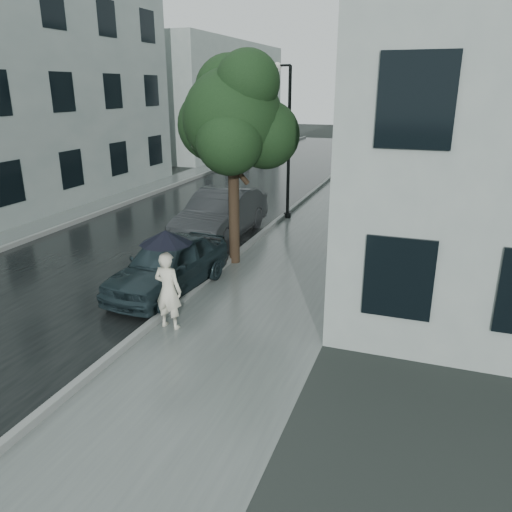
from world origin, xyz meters
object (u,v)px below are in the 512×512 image
at_px(street_tree, 234,117).
at_px(car_near, 169,264).
at_px(pedestrian, 168,290).
at_px(lamp_post, 286,133).
at_px(car_far, 221,214).

xyz_separation_m(street_tree, car_near, (-0.75, -2.57, -3.36)).
bearing_deg(pedestrian, street_tree, -82.56).
height_order(pedestrian, car_near, pedestrian).
relative_size(street_tree, lamp_post, 1.02).
height_order(pedestrian, lamp_post, lamp_post).
xyz_separation_m(street_tree, lamp_post, (-0.14, 5.39, -0.84)).
height_order(pedestrian, car_far, pedestrian).
bearing_deg(pedestrian, car_near, -56.91).
bearing_deg(lamp_post, car_far, -94.18).
relative_size(pedestrian, car_far, 0.35).
relative_size(pedestrian, lamp_post, 0.30).
relative_size(lamp_post, car_near, 1.43).
distance_m(car_near, car_far, 4.72).
height_order(street_tree, car_near, street_tree).
relative_size(pedestrian, street_tree, 0.29).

